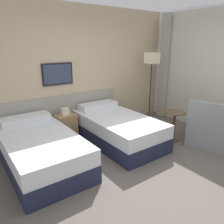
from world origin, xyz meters
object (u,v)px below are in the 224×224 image
(bed_near_door, at_px, (40,150))
(armchair, at_px, (214,131))
(bed_near_window, at_px, (117,129))
(side_table, at_px, (174,121))
(nightstand, at_px, (66,126))
(floor_lamp, at_px, (152,63))

(bed_near_door, bearing_deg, armchair, -22.70)
(bed_near_window, xyz_separation_m, armchair, (1.42, -1.25, 0.01))
(armchair, bearing_deg, side_table, 18.36)
(side_table, bearing_deg, nightstand, 142.38)
(side_table, relative_size, armchair, 0.58)
(bed_near_window, xyz_separation_m, side_table, (0.99, -0.62, 0.15))
(bed_near_door, bearing_deg, floor_lamp, 9.64)
(floor_lamp, distance_m, armchair, 2.12)
(bed_near_window, bearing_deg, armchair, -41.25)
(bed_near_door, xyz_separation_m, bed_near_window, (1.56, 0.00, 0.00))
(nightstand, xyz_separation_m, side_table, (1.77, -1.36, 0.15))
(side_table, bearing_deg, bed_near_door, 166.32)
(floor_lamp, bearing_deg, nightstand, 173.85)
(bed_near_door, height_order, floor_lamp, floor_lamp)
(bed_near_door, bearing_deg, side_table, -13.68)
(bed_near_window, relative_size, floor_lamp, 1.12)
(armchair, bearing_deg, bed_near_window, 32.40)
(floor_lamp, xyz_separation_m, armchair, (0.01, -1.76, -1.19))
(floor_lamp, height_order, side_table, floor_lamp)
(nightstand, height_order, armchair, armchair)
(bed_near_window, bearing_deg, nightstand, 136.42)
(nightstand, distance_m, side_table, 2.24)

